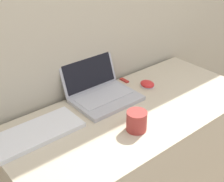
{
  "coord_description": "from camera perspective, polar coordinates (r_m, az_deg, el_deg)",
  "views": [
    {
      "loc": [
        -0.88,
        -0.6,
        1.55
      ],
      "look_at": [
        -0.05,
        0.4,
        0.8
      ],
      "focal_mm": 50.0,
      "sensor_mm": 36.0,
      "label": 1
    }
  ],
  "objects": [
    {
      "name": "laptop",
      "position": [
        1.58,
        -2.21,
        0.33
      ],
      "size": [
        0.32,
        0.31,
        0.21
      ],
      "color": "#ADADB2",
      "rests_on": "desk"
    },
    {
      "name": "desk",
      "position": [
        1.73,
        3.6,
        -13.61
      ],
      "size": [
        1.29,
        0.59,
        0.73
      ],
      "color": "beige",
      "rests_on": "ground_plane"
    },
    {
      "name": "computer_mouse",
      "position": [
        1.71,
        6.47,
        1.25
      ],
      "size": [
        0.07,
        0.09,
        0.03
      ],
      "color": "white",
      "rests_on": "desk"
    },
    {
      "name": "drink_cup",
      "position": [
        1.35,
        4.53,
        -5.43
      ],
      "size": [
        0.09,
        0.09,
        0.09
      ],
      "color": "#9E332D",
      "rests_on": "desk"
    },
    {
      "name": "external_keyboard",
      "position": [
        1.37,
        -14.5,
        -7.76
      ],
      "size": [
        0.44,
        0.18,
        0.02
      ],
      "color": "silver",
      "rests_on": "desk"
    },
    {
      "name": "usb_stick",
      "position": [
        1.76,
        2.26,
        1.96
      ],
      "size": [
        0.02,
        0.06,
        0.01
      ],
      "color": "#B2261E",
      "rests_on": "desk"
    }
  ]
}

